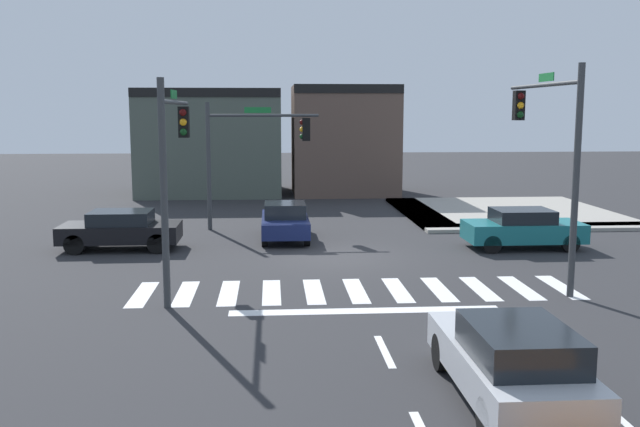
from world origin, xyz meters
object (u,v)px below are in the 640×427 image
Objects in this scene: traffic_signal_northwest at (253,144)px; car_silver at (510,361)px; car_teal at (523,228)px; car_black at (121,229)px; traffic_signal_southeast at (549,135)px; traffic_signal_southwest at (174,149)px; car_navy at (285,221)px.

car_silver is at bearing -75.44° from traffic_signal_northwest.
car_teal is 0.99× the size of car_black.
traffic_signal_northwest is 0.86× the size of traffic_signal_southeast.
traffic_signal_southeast reaches higher than car_black.
traffic_signal_northwest is at bearing 42.37° from traffic_signal_southeast.
car_black is at bearing 177.00° from car_teal.
traffic_signal_southwest reaches higher than car_black.
car_navy is (5.92, 1.63, -0.02)m from car_black.
car_navy is (-8.56, 2.39, -0.02)m from car_teal.
traffic_signal_southeast is (10.66, 0.29, 0.33)m from traffic_signal_southwest.
traffic_signal_southeast is at bearing 46.44° from car_navy.
traffic_signal_northwest is 4.00m from car_navy.
traffic_signal_northwest reaches higher than car_black.
car_teal is (11.74, 5.01, -3.19)m from traffic_signal_southwest.
traffic_signal_southwest is 1.39× the size of car_navy.
car_navy is (3.18, 7.40, -3.21)m from traffic_signal_southwest.
car_teal is 14.49m from car_black.
traffic_signal_southeast reaches higher than car_silver.
car_navy is at bearing 46.44° from traffic_signal_southeast.
traffic_signal_southeast is 1.48× the size of car_black.
car_black is (-4.65, -4.11, -2.85)m from traffic_signal_northwest.
car_silver is at bearing 12.42° from car_navy.
car_silver reaches higher than car_black.
traffic_signal_northwest is at bearing 41.49° from car_black.
car_black is (-2.74, 5.77, -3.18)m from traffic_signal_southwest.
traffic_signal_southeast is at bearing -24.57° from car_silver.
car_silver is at bearing -110.65° from car_teal.
traffic_signal_southwest is 1.38× the size of car_black.
car_black is at bearing 25.38° from traffic_signal_southwest.
traffic_signal_southeast is 1.49× the size of car_navy.
car_navy reaches higher than car_teal.
car_silver reaches higher than car_teal.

